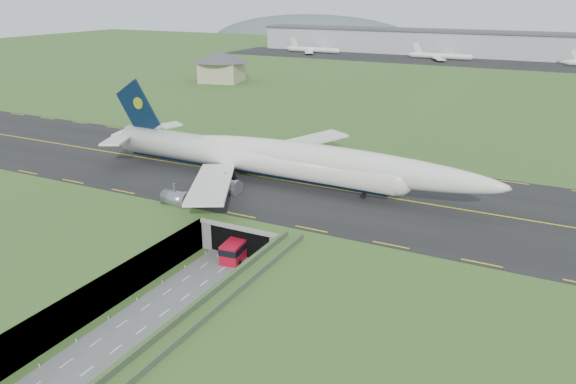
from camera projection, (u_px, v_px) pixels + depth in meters
The scene contains 10 objects.
ground at pixel (215, 276), 92.75m from camera, with size 900.00×900.00×0.00m, color #3E6026.
airfield_deck at pixel (214, 260), 91.73m from camera, with size 800.00×800.00×6.00m, color gray.
trench_road at pixel (187, 296), 86.43m from camera, with size 12.00×75.00×0.20m, color slate.
taxiway at pixel (301, 184), 118.36m from camera, with size 800.00×44.00×0.18m, color black.
tunnel_portal at pixel (264, 222), 105.63m from camera, with size 17.00×22.30×6.00m.
guideway at pixel (200, 322), 70.22m from camera, with size 3.00×53.00×7.05m.
jumbo_jet at pixel (274, 159), 116.97m from camera, with size 93.35×60.31×19.95m.
shuttle_tram at pixel (238, 248), 98.56m from camera, with size 4.29×9.01×3.51m.
service_building at pixel (221, 64), 248.34m from camera, with size 29.44×29.44×13.34m.
cargo_terminal at pixel (492, 44), 339.17m from camera, with size 320.00×67.00×15.60m.
Camera 1 is at (48.33, -68.06, 44.45)m, focal length 35.00 mm.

